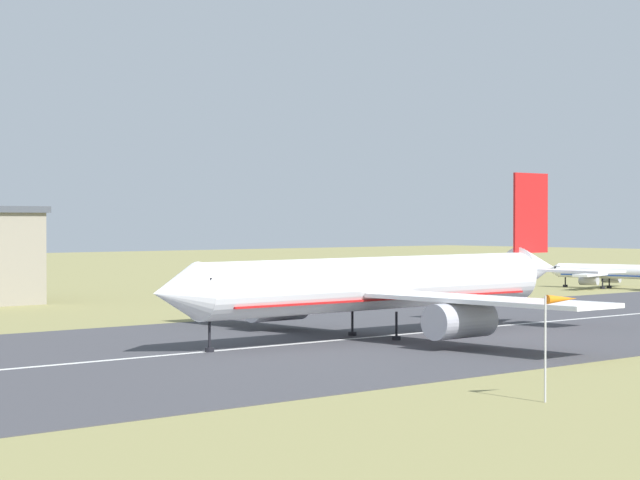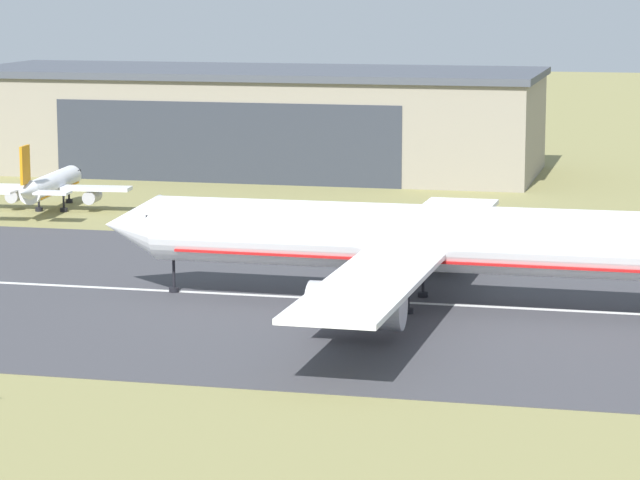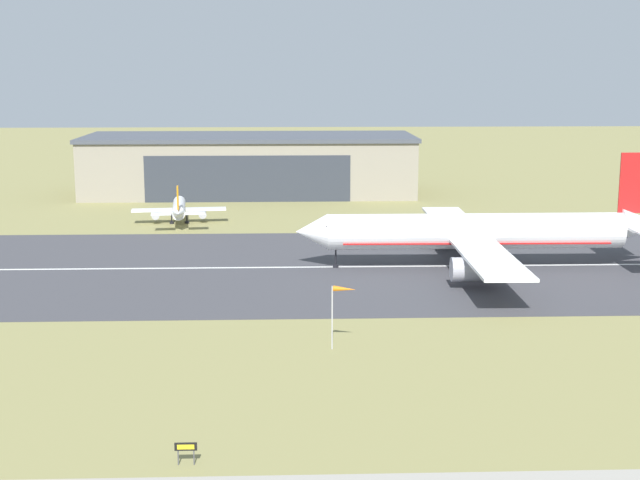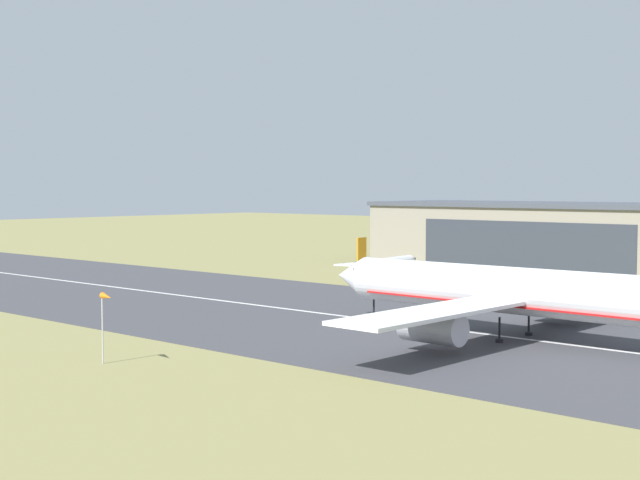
% 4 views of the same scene
% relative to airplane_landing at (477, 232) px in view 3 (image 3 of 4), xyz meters
% --- Properties ---
extents(ground_plane, '(741.55, 741.55, 0.00)m').
position_rel_airplane_landing_xyz_m(ground_plane, '(-6.29, -53.62, -5.27)').
color(ground_plane, olive).
extents(runway_strip, '(501.55, 55.21, 0.06)m').
position_rel_airplane_landing_xyz_m(runway_strip, '(-6.29, 0.65, -5.24)').
color(runway_strip, '#3D3D42').
rests_on(runway_strip, ground_plane).
extents(runway_centreline, '(451.40, 0.70, 0.01)m').
position_rel_airplane_landing_xyz_m(runway_centreline, '(-6.29, 0.65, -5.20)').
color(runway_centreline, silver).
rests_on(runway_centreline, runway_strip).
extents(hangar_building, '(76.30, 28.16, 13.70)m').
position_rel_airplane_landing_xyz_m(hangar_building, '(-36.67, 80.13, 1.60)').
color(hangar_building, gray).
rests_on(hangar_building, ground_plane).
extents(airplane_landing, '(54.56, 55.09, 16.99)m').
position_rel_airplane_landing_xyz_m(airplane_landing, '(0.00, 0.00, 0.00)').
color(airplane_landing, white).
rests_on(airplane_landing, ground_plane).
extents(airplane_parked_west, '(17.91, 20.62, 8.26)m').
position_rel_airplane_landing_xyz_m(airplane_parked_west, '(-48.54, 39.19, -2.33)').
color(airplane_parked_west, silver).
rests_on(airplane_parked_west, ground_plane).
extents(windsock_pole, '(2.57, 1.21, 6.90)m').
position_rel_airplane_landing_xyz_m(windsock_pole, '(-22.29, -38.68, 0.90)').
color(windsock_pole, '#B7B7BC').
rests_on(windsock_pole, ground_plane).
extents(runway_sign, '(1.68, 0.13, 1.76)m').
position_rel_airplane_landing_xyz_m(runway_sign, '(-35.70, -65.78, -3.95)').
color(runway_sign, '#4C4C51').
rests_on(runway_sign, ground_plane).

